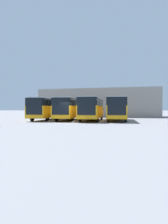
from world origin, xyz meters
TOP-DOWN VIEW (x-y plane):
  - ground_plane at (0.00, 0.00)m, footprint 600.00×600.00m
  - bus_0 at (-5.25, -5.80)m, footprint 3.44×11.32m
  - curb_divider_0 at (-3.50, -4.15)m, footprint 0.72×5.67m
  - bus_1 at (-1.75, -5.04)m, footprint 3.44×11.32m
  - curb_divider_1 at (0.00, -3.40)m, footprint 0.72×5.67m
  - bus_2 at (1.75, -5.70)m, footprint 3.44×11.32m
  - curb_divider_2 at (3.50, -4.05)m, footprint 0.72×5.67m
  - bus_3 at (5.25, -5.47)m, footprint 3.44×11.32m
  - station_building at (0.00, -22.53)m, footprint 25.27×12.90m

SIDE VIEW (x-z plane):
  - ground_plane at x=0.00m, z-range 0.00..0.00m
  - curb_divider_0 at x=-3.50m, z-range 0.00..0.15m
  - curb_divider_1 at x=0.00m, z-range 0.00..0.15m
  - curb_divider_2 at x=3.50m, z-range 0.00..0.15m
  - bus_0 at x=-5.25m, z-range 0.19..3.43m
  - bus_1 at x=-1.75m, z-range 0.19..3.43m
  - bus_2 at x=1.75m, z-range 0.19..3.43m
  - bus_3 at x=5.25m, z-range 0.19..3.43m
  - station_building at x=0.00m, z-range 0.03..5.99m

